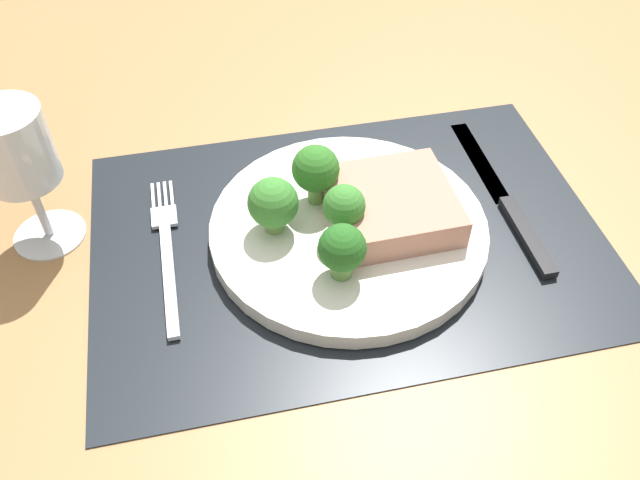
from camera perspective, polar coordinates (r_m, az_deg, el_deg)
name	(u,v)px	position (r cm, az deg, el deg)	size (l,w,h in cm)	color
ground_plane	(347,248)	(63.98, 2.34, -0.71)	(140.00, 110.00, 3.00)	#996D42
placemat	(348,236)	(62.78, 2.38, 0.31)	(46.92, 32.96, 0.30)	black
plate	(348,229)	(62.10, 2.41, 0.92)	(25.44, 25.44, 1.60)	silver
steak	(393,205)	(61.41, 6.19, 2.95)	(10.62, 10.61, 2.92)	tan
broccoli_center	(273,204)	(58.99, -3.98, 3.09)	(4.53, 4.53, 5.45)	#6B994C
broccoli_near_fork	(344,207)	(57.96, 2.04, 2.82)	(3.73, 3.73, 5.53)	#5B8942
broccoli_near_steak	(316,170)	(61.17, -0.37, 5.95)	(4.36, 4.36, 6.07)	#6B994C
broccoli_front_edge	(342,249)	(55.10, 1.88, -0.79)	(4.05, 4.05, 5.25)	#5B8942
fork	(167,250)	(62.55, -12.82, -0.84)	(2.40, 19.20, 0.50)	silver
knife	(508,204)	(67.66, 15.59, 2.96)	(1.80, 23.00, 0.80)	black
wine_glass	(17,156)	(61.91, -24.21, 6.48)	(6.58, 6.58, 13.94)	silver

